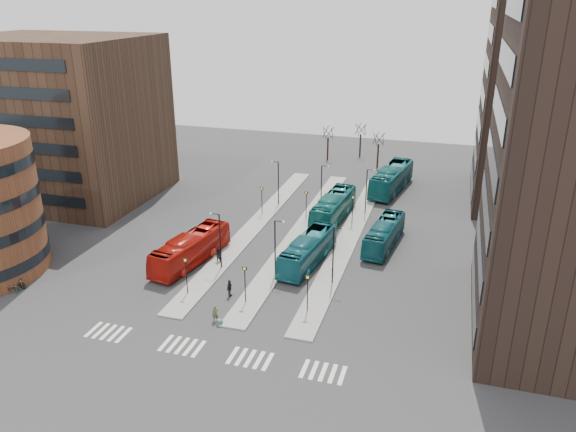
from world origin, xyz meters
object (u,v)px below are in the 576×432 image
(teal_bus_b, at_px, (333,207))
(red_bus, at_px, (191,249))
(teal_bus_a, at_px, (308,250))
(suitcase, at_px, (220,322))
(bicycle_near, at_px, (9,289))
(bicycle_far, at_px, (15,286))
(teal_bus_c, at_px, (384,234))
(teal_bus_d, at_px, (392,179))
(commuter_b, at_px, (230,288))
(traveller, at_px, (215,314))
(bicycle_mid, at_px, (18,283))
(commuter_c, at_px, (282,268))
(commuter_a, at_px, (218,255))

(teal_bus_b, bearing_deg, red_bus, -120.74)
(teal_bus_a, height_order, teal_bus_b, teal_bus_b)
(suitcase, xyz_separation_m, bicycle_near, (-21.75, -0.67, 0.19))
(teal_bus_b, xyz_separation_m, bicycle_far, (-25.91, -27.19, -1.26))
(red_bus, height_order, bicycle_far, red_bus)
(teal_bus_c, bearing_deg, teal_bus_d, 101.34)
(red_bus, relative_size, teal_bus_a, 1.05)
(teal_bus_a, xyz_separation_m, commuter_b, (-5.38, -9.03, -0.69))
(traveller, bearing_deg, suitcase, -51.50)
(teal_bus_d, bearing_deg, red_bus, -111.11)
(teal_bus_a, distance_m, teal_bus_b, 13.27)
(teal_bus_d, bearing_deg, commuter_b, -97.82)
(bicycle_near, height_order, bicycle_far, bicycle_near)
(teal_bus_d, xyz_separation_m, bicycle_far, (-31.67, -40.76, -1.44))
(traveller, distance_m, bicycle_mid, 21.15)
(teal_bus_a, relative_size, teal_bus_d, 0.84)
(suitcase, height_order, teal_bus_c, teal_bus_c)
(suitcase, height_order, commuter_b, commuter_b)
(teal_bus_d, bearing_deg, traveller, -95.37)
(teal_bus_d, height_order, commuter_c, teal_bus_d)
(commuter_c, bearing_deg, teal_bus_a, -176.22)
(teal_bus_d, relative_size, bicycle_near, 7.53)
(teal_bus_b, height_order, bicycle_far, teal_bus_b)
(commuter_b, relative_size, bicycle_far, 1.13)
(bicycle_far, bearing_deg, traveller, -109.94)
(commuter_c, height_order, bicycle_mid, commuter_c)
(teal_bus_a, relative_size, commuter_a, 6.44)
(teal_bus_a, distance_m, commuter_b, 10.54)
(teal_bus_c, xyz_separation_m, bicycle_near, (-33.30, -21.53, -1.02))
(teal_bus_d, bearing_deg, teal_bus_a, -92.59)
(teal_bus_a, distance_m, bicycle_near, 29.93)
(teal_bus_d, height_order, bicycle_near, teal_bus_d)
(red_bus, relative_size, teal_bus_d, 0.89)
(teal_bus_a, bearing_deg, bicycle_mid, -144.85)
(teal_bus_c, xyz_separation_m, traveller, (-12.15, -20.38, -0.69))
(traveller, distance_m, commuter_a, 11.83)
(commuter_b, xyz_separation_m, bicycle_near, (-20.67, -5.66, -0.39))
(traveller, height_order, bicycle_far, traveller)
(commuter_c, bearing_deg, suitcase, 15.60)
(suitcase, bearing_deg, bicycle_near, -168.96)
(teal_bus_c, height_order, commuter_a, teal_bus_c)
(commuter_a, relative_size, bicycle_near, 0.98)
(teal_bus_d, relative_size, commuter_b, 7.72)
(teal_bus_c, distance_m, bicycle_far, 39.25)
(red_bus, xyz_separation_m, teal_bus_d, (17.72, 30.28, 0.21))
(red_bus, relative_size, bicycle_near, 6.67)
(teal_bus_c, bearing_deg, traveller, -114.12)
(teal_bus_a, bearing_deg, traveller, -102.29)
(teal_bus_d, distance_m, commuter_c, 31.42)
(teal_bus_d, bearing_deg, commuter_a, -107.71)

